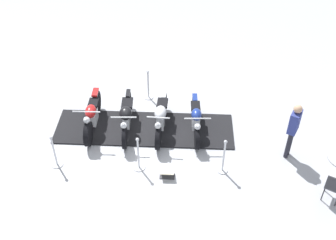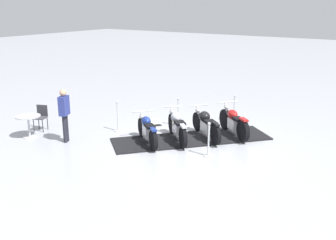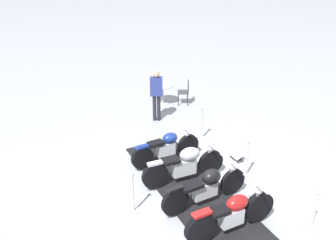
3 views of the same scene
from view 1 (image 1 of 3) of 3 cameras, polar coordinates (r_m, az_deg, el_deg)
name	(u,v)px [view 1 (image 1 of 3)]	position (r m, az deg, el deg)	size (l,w,h in m)	color
ground_plane	(144,129)	(12.38, -3.21, -1.25)	(80.00, 80.00, 0.00)	#A8AAB2
display_platform	(144,129)	(12.36, -3.22, -1.18)	(5.18, 1.50, 0.04)	black
motorcycle_maroon	(92,115)	(12.27, -10.25, 0.62)	(1.71, 1.46, 1.02)	black
motorcycle_black	(126,116)	(12.07, -5.66, 0.50)	(1.79, 1.43, 0.95)	black
motorcycle_chrome	(161,117)	(11.97, -0.97, 0.39)	(1.66, 1.58, 0.97)	black
motorcycle_navy	(196,119)	(12.00, 3.79, 0.11)	(1.66, 1.33, 0.91)	black
stanchion_left_mid	(148,88)	(13.33, -2.67, 4.35)	(0.28, 0.28, 1.04)	silver
stanchion_right_rear	(223,160)	(11.00, 7.51, -5.40)	(0.28, 0.28, 1.09)	silver
stanchion_right_front	(55,156)	(11.48, -15.03, -4.68)	(0.31, 0.31, 1.03)	silver
stanchion_right_mid	(139,158)	(11.04, -4.00, -5.21)	(0.32, 0.32, 1.07)	silver
info_placard	(167,175)	(10.99, -0.12, -7.40)	(0.43, 0.44, 0.22)	#333338
cafe_chair_near_table	(334,186)	(10.90, 21.57, -8.30)	(0.52, 0.52, 0.89)	#2D2D33
bystander_person	(293,127)	(11.34, 16.62, -0.87)	(0.36, 0.45, 1.74)	#23232D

